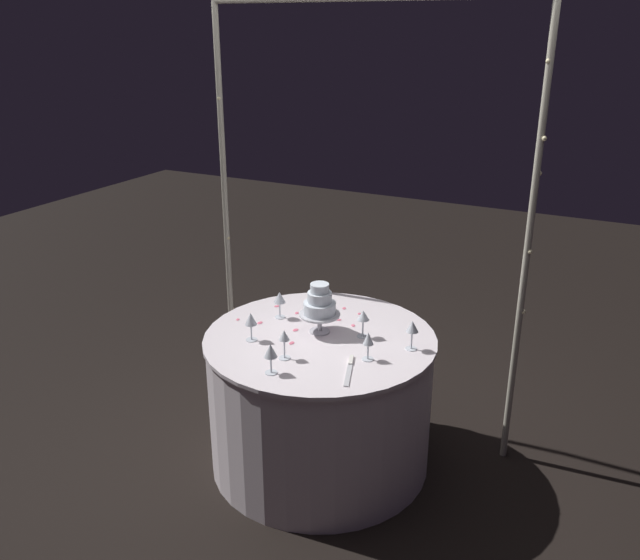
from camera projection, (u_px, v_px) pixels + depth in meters
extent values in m
plane|color=black|center=(320.00, 459.00, 3.79)|extent=(12.00, 12.00, 0.00)
cylinder|color=#B7B29E|center=(226.00, 211.00, 4.16)|extent=(0.04, 0.04, 2.45)
cylinder|color=#B7B29E|center=(527.00, 254.00, 3.38)|extent=(0.04, 0.04, 2.45)
sphere|color=#F9EAB2|center=(222.00, 166.00, 4.08)|extent=(0.02, 0.02, 0.02)
sphere|color=#F9EAB2|center=(530.00, 252.00, 3.36)|extent=(0.02, 0.02, 0.02)
sphere|color=#F9EAB2|center=(258.00, 0.00, 3.60)|extent=(0.02, 0.02, 0.02)
sphere|color=#F9EAB2|center=(219.00, 98.00, 3.90)|extent=(0.02, 0.02, 0.02)
sphere|color=#F9EAB2|center=(548.00, 61.00, 3.03)|extent=(0.02, 0.02, 0.02)
sphere|color=#F9EAB2|center=(229.00, 263.00, 4.29)|extent=(0.02, 0.02, 0.02)
sphere|color=#F9EAB2|center=(544.00, 138.00, 3.15)|extent=(0.02, 0.02, 0.02)
sphere|color=#F9EAB2|center=(232.00, 309.00, 4.42)|extent=(0.02, 0.02, 0.02)
sphere|color=#F9EAB2|center=(524.00, 312.00, 3.49)|extent=(0.02, 0.02, 0.02)
sphere|color=#F9EAB2|center=(228.00, 238.00, 4.22)|extent=(0.02, 0.02, 0.02)
sphere|color=#F9EAB2|center=(539.00, 173.00, 3.23)|extent=(0.02, 0.02, 0.02)
cylinder|color=white|center=(320.00, 402.00, 3.65)|extent=(1.21, 1.21, 0.76)
cylinder|color=white|center=(320.00, 338.00, 3.51)|extent=(1.24, 1.24, 0.02)
cylinder|color=silver|center=(320.00, 331.00, 3.56)|extent=(0.11, 0.11, 0.01)
cylinder|color=silver|center=(320.00, 323.00, 3.54)|extent=(0.02, 0.02, 0.09)
cylinder|color=silver|center=(320.00, 314.00, 3.52)|extent=(0.22, 0.22, 0.01)
cylinder|color=white|center=(320.00, 308.00, 3.51)|extent=(0.17, 0.17, 0.06)
cylinder|color=white|center=(320.00, 297.00, 3.49)|extent=(0.13, 0.13, 0.06)
cylinder|color=white|center=(320.00, 288.00, 3.47)|extent=(0.10, 0.10, 0.05)
cylinder|color=silver|center=(252.00, 340.00, 3.47)|extent=(0.06, 0.06, 0.00)
cylinder|color=silver|center=(251.00, 332.00, 3.45)|extent=(0.01, 0.01, 0.09)
cone|color=silver|center=(251.00, 319.00, 3.42)|extent=(0.06, 0.06, 0.07)
cylinder|color=silver|center=(271.00, 373.00, 3.14)|extent=(0.06, 0.06, 0.00)
cylinder|color=silver|center=(271.00, 365.00, 3.12)|extent=(0.01, 0.01, 0.08)
cone|color=silver|center=(271.00, 350.00, 3.10)|extent=(0.06, 0.06, 0.07)
cylinder|color=silver|center=(368.00, 359.00, 3.27)|extent=(0.06, 0.06, 0.00)
cylinder|color=silver|center=(368.00, 351.00, 3.25)|extent=(0.01, 0.01, 0.08)
cone|color=silver|center=(368.00, 338.00, 3.22)|extent=(0.05, 0.05, 0.06)
cylinder|color=silver|center=(285.00, 358.00, 3.28)|extent=(0.06, 0.06, 0.00)
cylinder|color=silver|center=(284.00, 349.00, 3.26)|extent=(0.01, 0.01, 0.10)
cone|color=silver|center=(284.00, 335.00, 3.23)|extent=(0.05, 0.05, 0.05)
cylinder|color=silver|center=(280.00, 317.00, 3.74)|extent=(0.06, 0.06, 0.00)
cylinder|color=silver|center=(280.00, 310.00, 3.72)|extent=(0.01, 0.01, 0.09)
cone|color=silver|center=(280.00, 297.00, 3.69)|extent=(0.07, 0.07, 0.06)
cylinder|color=silver|center=(363.00, 336.00, 3.51)|extent=(0.06, 0.06, 0.00)
cylinder|color=silver|center=(363.00, 328.00, 3.49)|extent=(0.01, 0.01, 0.09)
cone|color=silver|center=(363.00, 315.00, 3.46)|extent=(0.07, 0.07, 0.05)
cylinder|color=silver|center=(411.00, 349.00, 3.37)|extent=(0.06, 0.06, 0.00)
cylinder|color=silver|center=(412.00, 340.00, 3.35)|extent=(0.01, 0.01, 0.10)
cone|color=silver|center=(412.00, 326.00, 3.32)|extent=(0.06, 0.06, 0.06)
cube|color=silver|center=(348.00, 375.00, 3.12)|extent=(0.09, 0.22, 0.01)
cube|color=white|center=(351.00, 360.00, 3.25)|extent=(0.05, 0.09, 0.01)
ellipsoid|color=#EA6B84|center=(296.00, 330.00, 3.58)|extent=(0.03, 0.04, 0.00)
ellipsoid|color=#EA6B84|center=(260.00, 322.00, 3.67)|extent=(0.03, 0.04, 0.00)
ellipsoid|color=#EA6B84|center=(334.00, 314.00, 3.78)|extent=(0.05, 0.04, 0.00)
ellipsoid|color=#EA6B84|center=(339.00, 320.00, 3.70)|extent=(0.04, 0.03, 0.00)
ellipsoid|color=#EA6B84|center=(353.00, 325.00, 3.63)|extent=(0.04, 0.04, 0.00)
ellipsoid|color=#EA6B84|center=(238.00, 319.00, 3.70)|extent=(0.03, 0.03, 0.00)
ellipsoid|color=#EA6B84|center=(292.00, 343.00, 3.43)|extent=(0.03, 0.04, 0.00)
ellipsoid|color=#EA6B84|center=(344.00, 308.00, 3.85)|extent=(0.03, 0.04, 0.00)
ellipsoid|color=#EA6B84|center=(277.00, 306.00, 3.88)|extent=(0.04, 0.04, 0.00)
ellipsoid|color=#EA6B84|center=(359.00, 314.00, 3.78)|extent=(0.02, 0.03, 0.00)
ellipsoid|color=#EA6B84|center=(297.00, 313.00, 3.79)|extent=(0.03, 0.04, 0.00)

